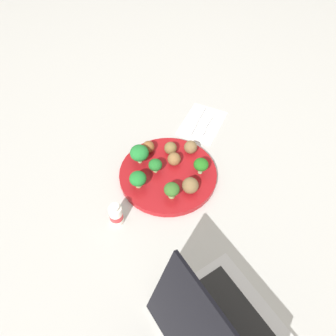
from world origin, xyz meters
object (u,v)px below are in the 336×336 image
object	(u,v)px
meatball_near_rim	(148,147)
yogurt_bottle	(116,215)
meatball_center	(190,185)
plate	(168,174)
broccoli_floret_center	(172,190)
knife	(196,122)
broccoli_floret_back_left	(138,179)
broccoli_floret_mid_left	(139,154)
meatball_back_left	(170,148)
broccoli_floret_front_left	(155,165)
meatball_mid_right	(191,147)
meatball_mid_left	(174,159)
broccoli_floret_near_rim	(201,165)
fork	(206,125)
napkin	(202,123)

from	to	relation	value
meatball_near_rim	yogurt_bottle	world-z (taller)	yogurt_bottle
meatball_center	yogurt_bottle	distance (m)	0.21
meatball_near_rim	plate	bearing A→B (deg)	61.86
broccoli_floret_center	knife	xyz separation A→B (m)	(-0.31, -0.07, -0.04)
meatball_near_rim	meatball_center	bearing A→B (deg)	65.82
broccoli_floret_center	broccoli_floret_back_left	xyz separation A→B (m)	(0.01, -0.10, 0.00)
broccoli_floret_center	broccoli_floret_mid_left	world-z (taller)	broccoli_floret_mid_left
meatball_back_left	broccoli_floret_front_left	bearing A→B (deg)	-3.63
plate	knife	world-z (taller)	plate
yogurt_bottle	meatball_near_rim	bearing A→B (deg)	-170.43
broccoli_floret_mid_left	meatball_mid_right	size ratio (longest dim) A/B	1.50
broccoli_floret_center	knife	distance (m)	0.32
meatball_near_rim	broccoli_floret_back_left	bearing A→B (deg)	17.06
broccoli_floret_front_left	yogurt_bottle	size ratio (longest dim) A/B	0.61
meatball_center	broccoli_floret_back_left	bearing A→B (deg)	-69.37
yogurt_bottle	meatball_back_left	bearing A→B (deg)	175.72
meatball_center	meatball_mid_left	size ratio (longest dim) A/B	1.17
meatball_mid_right	knife	world-z (taller)	meatball_mid_right
broccoli_floret_near_rim	fork	bearing A→B (deg)	-161.98
broccoli_floret_near_rim	knife	xyz separation A→B (m)	(-0.20, -0.10, -0.04)
broccoli_floret_mid_left	meatball_center	size ratio (longest dim) A/B	1.30
plate	meatball_back_left	size ratio (longest dim) A/B	7.44
meatball_back_left	meatball_center	world-z (taller)	meatball_center
plate	meatball_mid_left	size ratio (longest dim) A/B	7.26
meatball_mid_left	fork	xyz separation A→B (m)	(-0.20, 0.02, -0.03)
meatball_mid_right	meatball_near_rim	distance (m)	0.13
broccoli_floret_center	fork	distance (m)	0.32
broccoli_floret_center	knife	world-z (taller)	broccoli_floret_center
meatball_center	meatball_mid_right	bearing A→B (deg)	-155.81
meatball_mid_right	yogurt_bottle	distance (m)	0.31
broccoli_floret_mid_left	meatball_mid_right	distance (m)	0.16
meatball_back_left	plate	bearing A→B (deg)	21.58
meatball_near_rim	broccoli_floret_near_rim	bearing A→B (deg)	88.01
broccoli_floret_front_left	meatball_mid_right	size ratio (longest dim) A/B	1.09
meatball_back_left	broccoli_floret_mid_left	bearing A→B (deg)	-39.54
meatball_near_rim	fork	size ratio (longest dim) A/B	0.30
knife	broccoli_floret_center	bearing A→B (deg)	11.88
knife	yogurt_bottle	world-z (taller)	yogurt_bottle
broccoli_floret_front_left	napkin	bearing A→B (deg)	172.80
broccoli_floret_back_left	meatball_center	size ratio (longest dim) A/B	1.13
fork	yogurt_bottle	size ratio (longest dim) A/B	1.69
broccoli_floret_back_left	fork	size ratio (longest dim) A/B	0.43
plate	meatball_mid_right	world-z (taller)	meatball_mid_right
broccoli_floret_back_left	napkin	bearing A→B (deg)	171.43
yogurt_bottle	napkin	bearing A→B (deg)	173.88
plate	broccoli_floret_front_left	distance (m)	0.05
napkin	broccoli_floret_back_left	bearing A→B (deg)	-8.57
broccoli_floret_mid_left	meatball_back_left	xyz separation A→B (m)	(-0.08, 0.06, -0.02)
broccoli_floret_front_left	broccoli_floret_near_rim	xyz separation A→B (m)	(-0.05, 0.12, 0.01)
meatball_near_rim	knife	bearing A→B (deg)	159.85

